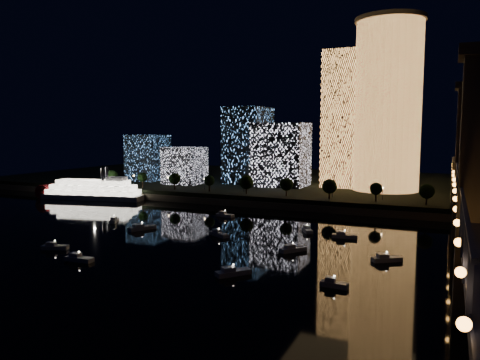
% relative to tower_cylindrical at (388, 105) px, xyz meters
% --- Properties ---
extents(ground, '(520.00, 520.00, 0.00)m').
position_rel_tower_cylindrical_xyz_m(ground, '(-28.68, -129.03, -47.50)').
color(ground, black).
rests_on(ground, ground).
extents(far_bank, '(420.00, 160.00, 5.00)m').
position_rel_tower_cylindrical_xyz_m(far_bank, '(-28.68, 30.97, -45.00)').
color(far_bank, black).
rests_on(far_bank, ground).
extents(seawall, '(420.00, 6.00, 3.00)m').
position_rel_tower_cylindrical_xyz_m(seawall, '(-28.68, -47.03, -46.00)').
color(seawall, '#6B5E4C').
rests_on(seawall, ground).
extents(tower_cylindrical, '(34.00, 34.00, 84.76)m').
position_rel_tower_cylindrical_xyz_m(tower_cylindrical, '(0.00, 0.00, 0.00)').
color(tower_cylindrical, '#F7A24F').
rests_on(tower_cylindrical, far_bank).
extents(tower_rectangular, '(22.51, 22.51, 71.62)m').
position_rel_tower_cylindrical_xyz_m(tower_rectangular, '(-22.07, 8.61, -6.69)').
color(tower_rectangular, '#F7A24F').
rests_on(tower_rectangular, far_bank).
extents(midrise_blocks, '(107.26, 44.10, 43.34)m').
position_rel_tower_cylindrical_xyz_m(midrise_blocks, '(-83.96, -2.23, -25.00)').
color(midrise_blocks, white).
rests_on(midrise_blocks, far_bank).
extents(riverboat, '(57.76, 22.84, 17.07)m').
position_rel_tower_cylindrical_xyz_m(riverboat, '(-138.79, -59.30, -43.13)').
color(riverboat, silver).
rests_on(riverboat, ground).
extents(motorboats, '(109.09, 78.27, 2.78)m').
position_rel_tower_cylindrical_xyz_m(motorboats, '(-35.59, -115.55, -46.69)').
color(motorboats, silver).
rests_on(motorboats, ground).
extents(esplanade_trees, '(166.19, 6.75, 8.87)m').
position_rel_tower_cylindrical_xyz_m(esplanade_trees, '(-55.87, -41.03, -37.04)').
color(esplanade_trees, black).
rests_on(esplanade_trees, far_bank).
extents(street_lamps, '(132.70, 0.70, 5.65)m').
position_rel_tower_cylindrical_xyz_m(street_lamps, '(-62.68, -35.03, -38.48)').
color(street_lamps, black).
rests_on(street_lamps, far_bank).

